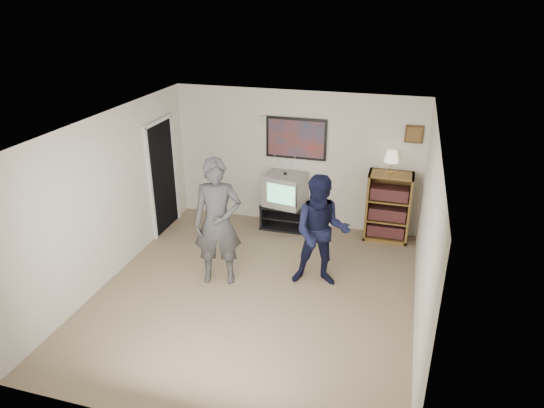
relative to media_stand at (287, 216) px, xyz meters
The scene contains 13 objects.
room_shell 2.14m from the media_stand, 87.32° to the right, with size 4.51×5.00×2.51m.
media_stand is the anchor object (origin of this frame).
crt_television 0.53m from the media_stand, behind, with size 0.69×0.58×0.58m, color #999894, non-canonical shape.
bookshelf 1.84m from the media_stand, ahead, with size 0.75×0.43×1.23m, color brown, non-canonical shape.
table_lamp 2.14m from the media_stand, ahead, with size 0.25×0.25×0.39m, color #F8DFBC, non-canonical shape.
person_tall 2.21m from the media_stand, 104.86° to the right, with size 0.71×0.47×1.94m, color #3A393C.
person_short 2.03m from the media_stand, 61.03° to the right, with size 0.84×0.65×1.72m, color black.
controller_left 2.18m from the media_stand, 107.19° to the right, with size 0.04×0.12×0.04m, color white.
controller_right 1.85m from the media_stand, 55.74° to the right, with size 0.04×0.12×0.04m, color white.
poster 1.44m from the media_stand, 70.19° to the left, with size 1.10×0.03×0.75m, color black.
air_vent 1.80m from the media_stand, 151.57° to the left, with size 0.28×0.02×0.14m, color white.
small_picture 2.67m from the media_stand, ahead, with size 0.30×0.03×0.30m, color #462F16.
doorway 2.37m from the media_stand, 163.64° to the right, with size 0.03×0.85×2.00m, color black.
Camera 1 is at (1.87, -5.65, 4.07)m, focal length 32.00 mm.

